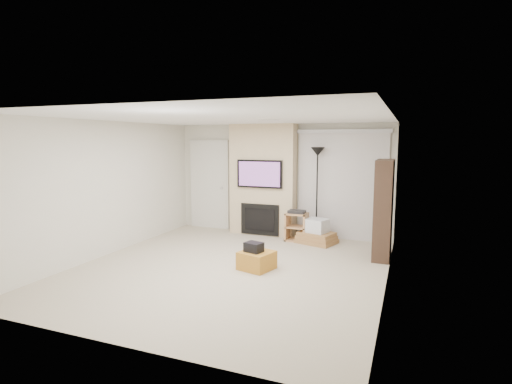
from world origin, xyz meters
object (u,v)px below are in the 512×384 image
at_px(bookshelf, 383,209).
at_px(av_stand, 297,225).
at_px(box_stack, 316,234).
at_px(ottoman, 257,260).
at_px(floor_lamp, 317,167).

bearing_deg(bookshelf, av_stand, 160.05).
relative_size(box_stack, bookshelf, 0.50).
distance_m(av_stand, box_stack, 0.47).
bearing_deg(bookshelf, ottoman, -143.10).
height_order(av_stand, bookshelf, bookshelf).
distance_m(ottoman, floor_lamp, 2.81).
relative_size(ottoman, av_stand, 0.76).
relative_size(floor_lamp, bookshelf, 1.11).
xyz_separation_m(ottoman, floor_lamp, (0.47, 2.38, 1.42)).
xyz_separation_m(box_stack, bookshelf, (1.35, -0.60, 0.70)).
bearing_deg(floor_lamp, bookshelf, -33.47).
bearing_deg(ottoman, floor_lamp, 78.82).
height_order(floor_lamp, bookshelf, floor_lamp).
distance_m(floor_lamp, box_stack, 1.42).
bearing_deg(av_stand, floor_lamp, 39.62).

